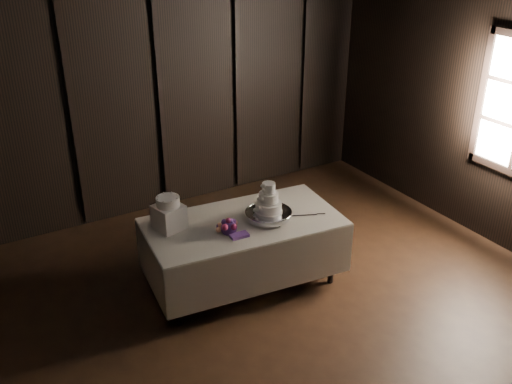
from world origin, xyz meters
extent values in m
cube|color=black|center=(0.00, 0.00, -0.02)|extent=(6.04, 7.04, 0.04)
cube|color=black|center=(0.00, 0.00, 3.02)|extent=(6.04, 7.04, 0.04)
cube|color=black|center=(0.00, 3.52, 1.50)|extent=(6.04, 0.04, 3.04)
cube|color=beige|center=(-0.02, 1.34, 0.76)|extent=(2.08, 1.23, 0.01)
cube|color=white|center=(-0.02, 1.34, 0.35)|extent=(1.91, 1.10, 0.71)
cylinder|color=silver|center=(0.22, 1.24, 0.81)|extent=(0.56, 0.56, 0.09)
cylinder|color=white|center=(0.22, 1.24, 0.90)|extent=(0.27, 0.27, 0.11)
cylinder|color=white|center=(0.22, 1.24, 1.01)|extent=(0.20, 0.20, 0.11)
cylinder|color=white|center=(0.22, 1.24, 1.12)|extent=(0.13, 0.13, 0.11)
cube|color=white|center=(-0.72, 1.58, 0.89)|extent=(0.31, 0.31, 0.25)
cylinder|color=white|center=(-0.72, 1.58, 1.06)|extent=(0.26, 0.26, 0.09)
cube|color=silver|center=(0.57, 1.11, 0.77)|extent=(0.35, 0.18, 0.01)
camera|label=1|loc=(-2.48, -3.11, 3.57)|focal=40.00mm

